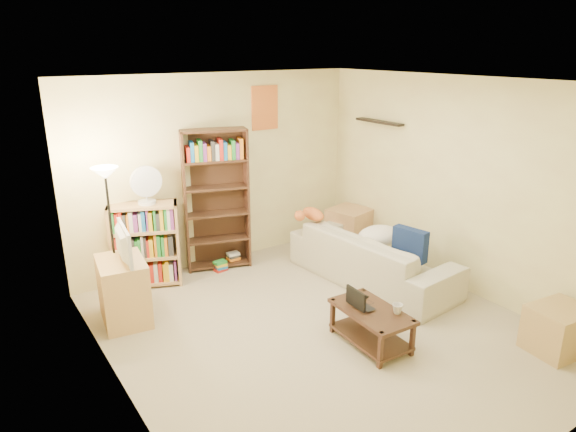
{
  "coord_description": "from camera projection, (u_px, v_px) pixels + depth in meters",
  "views": [
    {
      "loc": [
        -2.92,
        -3.7,
        2.8
      ],
      "look_at": [
        0.04,
        0.68,
        1.05
      ],
      "focal_mm": 32.0,
      "sensor_mm": 36.0,
      "label": 1
    }
  ],
  "objects": [
    {
      "name": "side_table",
      "position": [
        349.0,
        229.0,
        7.41
      ],
      "size": [
        0.63,
        0.63,
        0.59
      ],
      "primitive_type": "cube",
      "rotation": [
        0.0,
        0.0,
        0.25
      ],
      "color": "tan",
      "rests_on": "ground"
    },
    {
      "name": "laptop_screen",
      "position": [
        356.0,
        298.0,
        4.96
      ],
      "size": [
        0.02,
        0.28,
        0.19
      ],
      "primitive_type": "cube",
      "rotation": [
        0.0,
        0.0,
        -0.05
      ],
      "color": "white",
      "rests_on": "laptop"
    },
    {
      "name": "floor_lamp",
      "position": [
        108.0,
        198.0,
        5.31
      ],
      "size": [
        0.28,
        0.28,
        1.63
      ],
      "color": "black",
      "rests_on": "ground"
    },
    {
      "name": "cream_blanket",
      "position": [
        379.0,
        236.0,
        6.41
      ],
      "size": [
        0.59,
        0.42,
        0.25
      ],
      "primitive_type": "ellipsoid",
      "color": "white",
      "rests_on": "sofa"
    },
    {
      "name": "tall_bookshelf",
      "position": [
        216.0,
        197.0,
        6.57
      ],
      "size": [
        0.87,
        0.51,
        1.84
      ],
      "rotation": [
        0.0,
        0.0,
        -0.3
      ],
      "color": "#49281C",
      "rests_on": "ground"
    },
    {
      "name": "room",
      "position": [
        325.0,
        178.0,
        4.84
      ],
      "size": [
        4.5,
        4.54,
        2.52
      ],
      "color": "tan",
      "rests_on": "ground"
    },
    {
      "name": "short_bookshelf",
      "position": [
        146.0,
        245.0,
        6.2
      ],
      "size": [
        0.87,
        0.6,
        1.03
      ],
      "rotation": [
        0.0,
        0.0,
        -0.39
      ],
      "color": "tan",
      "rests_on": "ground"
    },
    {
      "name": "navy_pillow",
      "position": [
        410.0,
        244.0,
        5.98
      ],
      "size": [
        0.2,
        0.44,
        0.38
      ],
      "primitive_type": "cube",
      "rotation": [
        0.0,
        0.0,
        1.76
      ],
      "color": "navy",
      "rests_on": "sofa"
    },
    {
      "name": "end_cabinet",
      "position": [
        558.0,
        329.0,
        4.91
      ],
      "size": [
        0.59,
        0.51,
        0.45
      ],
      "primitive_type": "cube",
      "rotation": [
        0.0,
        0.0,
        -0.12
      ],
      "color": "tan",
      "rests_on": "ground"
    },
    {
      "name": "tv_remote",
      "position": [
        361.0,
        295.0,
        5.24
      ],
      "size": [
        0.08,
        0.16,
        0.02
      ],
      "primitive_type": "cube",
      "rotation": [
        0.0,
        0.0,
        0.25
      ],
      "color": "black",
      "rests_on": "coffee_table"
    },
    {
      "name": "sofa",
      "position": [
        372.0,
        257.0,
        6.35
      ],
      "size": [
        2.33,
        1.24,
        0.64
      ],
      "primitive_type": "imported",
      "rotation": [
        0.0,
        0.0,
        1.66
      ],
      "color": "beige",
      "rests_on": "ground"
    },
    {
      "name": "mug",
      "position": [
        397.0,
        309.0,
        4.89
      ],
      "size": [
        0.16,
        0.16,
        0.1
      ],
      "primitive_type": "imported",
      "rotation": [
        0.0,
        0.0,
        0.3
      ],
      "color": "silver",
      "rests_on": "coffee_table"
    },
    {
      "name": "desk_fan",
      "position": [
        146.0,
        185.0,
        5.96
      ],
      "size": [
        0.37,
        0.21,
        0.46
      ],
      "color": "silver",
      "rests_on": "short_bookshelf"
    },
    {
      "name": "television",
      "position": [
        118.0,
        244.0,
        5.24
      ],
      "size": [
        0.66,
        0.26,
        0.37
      ],
      "primitive_type": "imported",
      "rotation": [
        0.0,
        0.0,
        1.43
      ],
      "color": "black",
      "rests_on": "tv_stand"
    },
    {
      "name": "tabby_cat",
      "position": [
        311.0,
        214.0,
        6.67
      ],
      "size": [
        0.5,
        0.21,
        0.17
      ],
      "color": "orange",
      "rests_on": "sofa"
    },
    {
      "name": "coffee_table",
      "position": [
        371.0,
        322.0,
        5.02
      ],
      "size": [
        0.5,
        0.86,
        0.37
      ],
      "rotation": [
        0.0,
        0.0,
        -0.05
      ],
      "color": "#3B2116",
      "rests_on": "ground"
    },
    {
      "name": "tv_stand",
      "position": [
        124.0,
        291.0,
        5.41
      ],
      "size": [
        0.55,
        0.71,
        0.69
      ],
      "primitive_type": "cube",
      "rotation": [
        0.0,
        0.0,
        -0.14
      ],
      "color": "#DBBA6B",
      "rests_on": "ground"
    },
    {
      "name": "laptop",
      "position": [
        365.0,
        305.0,
        5.05
      ],
      "size": [
        0.29,
        0.19,
        0.02
      ],
      "primitive_type": "imported",
      "rotation": [
        0.0,
        0.0,
        1.59
      ],
      "color": "black",
      "rests_on": "coffee_table"
    },
    {
      "name": "book_stacks",
      "position": [
        228.0,
        262.0,
        6.82
      ],
      "size": [
        0.4,
        0.22,
        0.17
      ],
      "color": "red",
      "rests_on": "ground"
    }
  ]
}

